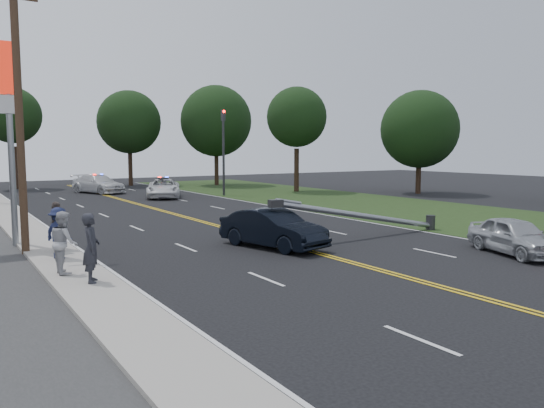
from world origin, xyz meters
TOP-DOWN VIEW (x-y plane):
  - ground at (0.00, 0.00)m, footprint 120.00×120.00m
  - sidewalk at (-8.40, 10.00)m, footprint 1.80×70.00m
  - grass_verge at (13.50, 10.00)m, footprint 12.00×80.00m
  - centerline_yellow at (0.00, 10.00)m, footprint 0.36×80.00m
  - traffic_signal at (8.30, 30.00)m, footprint 0.28×0.41m
  - fallen_streetlight at (4.19, 8.00)m, footprint 9.36×0.44m
  - utility_pole_mid at (-9.20, 12.00)m, footprint 1.60×0.28m
  - tree_6 at (-5.41, 46.99)m, footprint 5.32×5.32m
  - tree_7 at (5.45, 45.81)m, footprint 6.54×6.54m
  - tree_8 at (13.38, 41.53)m, footprint 7.46×7.46m
  - tree_9 at (15.74, 30.10)m, footprint 5.39×5.39m
  - tree_13 at (23.27, 22.55)m, footprint 6.61×6.61m
  - crashed_sedan at (-0.79, 8.17)m, footprint 2.69×4.87m
  - waiting_sedan at (6.01, 2.25)m, footprint 2.81×4.31m
  - emergency_a at (3.33, 30.76)m, footprint 4.32×5.90m
  - emergency_b at (0.10, 37.93)m, footprint 4.17×5.98m
  - bystander_a at (-8.27, 5.96)m, footprint 0.65×0.82m
  - bystander_b at (-8.69, 7.54)m, footprint 0.73×0.93m
  - bystander_c at (-8.40, 9.90)m, footprint 1.13×1.32m
  - bystander_d at (-8.23, 11.21)m, footprint 0.73×1.16m

SIDE VIEW (x-z plane):
  - ground at x=0.00m, z-range 0.00..0.00m
  - grass_verge at x=13.50m, z-range 0.00..0.01m
  - centerline_yellow at x=0.00m, z-range 0.01..0.01m
  - sidewalk at x=-8.40m, z-range 0.00..0.12m
  - waiting_sedan at x=6.01m, z-range 0.00..1.37m
  - emergency_a at x=3.33m, z-range 0.00..1.49m
  - crashed_sedan at x=-0.79m, z-range 0.00..1.52m
  - emergency_b at x=0.10m, z-range 0.00..1.61m
  - fallen_streetlight at x=4.19m, z-range -0.04..1.88m
  - bystander_c at x=-8.40m, z-range 0.12..1.89m
  - bystander_d at x=-8.23m, z-range 0.12..1.96m
  - bystander_b at x=-8.69m, z-range 0.12..2.02m
  - bystander_a at x=-8.27m, z-range 0.12..2.09m
  - traffic_signal at x=8.30m, z-range 0.68..7.73m
  - utility_pole_mid at x=-9.20m, z-range 0.08..10.08m
  - tree_13 at x=23.27m, z-range 1.10..9.93m
  - tree_7 at x=5.45m, z-range 1.67..11.56m
  - tree_9 at x=15.74m, z-range 1.98..11.36m
  - tree_8 at x=13.38m, z-range 1.51..12.01m
  - tree_6 at x=-5.41m, z-range 2.16..11.85m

